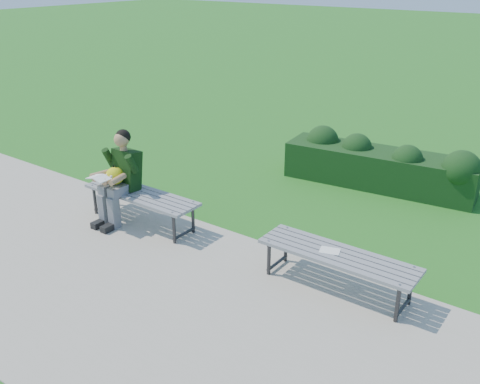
# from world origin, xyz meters

# --- Properties ---
(ground) EXTENTS (80.00, 80.00, 0.00)m
(ground) POSITION_xyz_m (0.00, 0.00, 0.00)
(ground) COLOR #287419
(ground) RESTS_ON ground
(walkway) EXTENTS (30.00, 3.50, 0.02)m
(walkway) POSITION_xyz_m (0.00, -1.75, 0.01)
(walkway) COLOR #C0B3A3
(walkway) RESTS_ON ground
(hedge) EXTENTS (3.18, 1.10, 0.86)m
(hedge) POSITION_xyz_m (0.65, 2.80, 0.38)
(hedge) COLOR #133C16
(hedge) RESTS_ON ground
(bench_left) EXTENTS (1.80, 0.50, 0.46)m
(bench_left) POSITION_xyz_m (-1.52, -0.52, 0.42)
(bench_left) COLOR gray
(bench_left) RESTS_ON walkway
(bench_right) EXTENTS (1.80, 0.50, 0.46)m
(bench_right) POSITION_xyz_m (1.46, -0.44, 0.42)
(bench_right) COLOR gray
(bench_right) RESTS_ON walkway
(seated_boy) EXTENTS (0.56, 0.76, 1.31)m
(seated_boy) POSITION_xyz_m (-1.82, -0.62, 0.71)
(seated_boy) COLOR gray
(seated_boy) RESTS_ON walkway
(paper_sheet) EXTENTS (0.26, 0.22, 0.01)m
(paper_sheet) POSITION_xyz_m (1.36, -0.44, 0.47)
(paper_sheet) COLOR white
(paper_sheet) RESTS_ON bench_right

